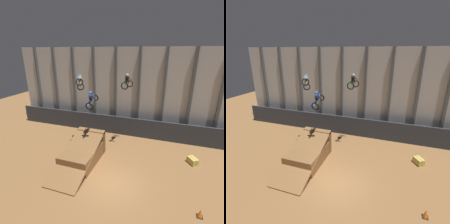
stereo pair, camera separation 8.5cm
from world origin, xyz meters
TOP-DOWN VIEW (x-y plane):
  - ground_plane at (0.00, 0.00)m, footprint 60.00×60.00m
  - arena_back_wall at (0.00, 9.57)m, footprint 32.00×0.40m
  - lower_barrier at (0.00, 8.30)m, footprint 31.36×0.20m
  - dirt_ramp at (-3.52, 2.14)m, footprint 2.76×6.19m
  - rider_bike_left_air at (-5.09, 5.14)m, footprint 1.35×1.83m
  - rider_bike_center_air at (-3.09, 3.42)m, footprint 0.81×1.87m
  - rider_bike_right_air at (-0.66, 6.46)m, footprint 0.90×1.77m
  - traffic_cone_near_ramp at (5.89, -0.90)m, footprint 0.36×0.36m
  - hay_bale_trackside at (5.96, 4.74)m, footprint 1.00×1.08m

SIDE VIEW (x-z plane):
  - ground_plane at x=0.00m, z-range 0.00..0.00m
  - hay_bale_trackside at x=5.96m, z-range -0.01..0.57m
  - traffic_cone_near_ramp at x=5.89m, z-range -0.01..0.57m
  - dirt_ramp at x=-3.52m, z-range -0.41..2.01m
  - lower_barrier at x=0.00m, z-range 0.00..2.24m
  - arena_back_wall at x=0.00m, z-range 0.00..9.98m
  - rider_bike_center_air at x=-3.09m, z-range 4.65..6.30m
  - rider_bike_left_air at x=-5.09m, z-range 5.79..7.47m
  - rider_bike_right_air at x=-0.66m, z-range 5.92..7.36m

